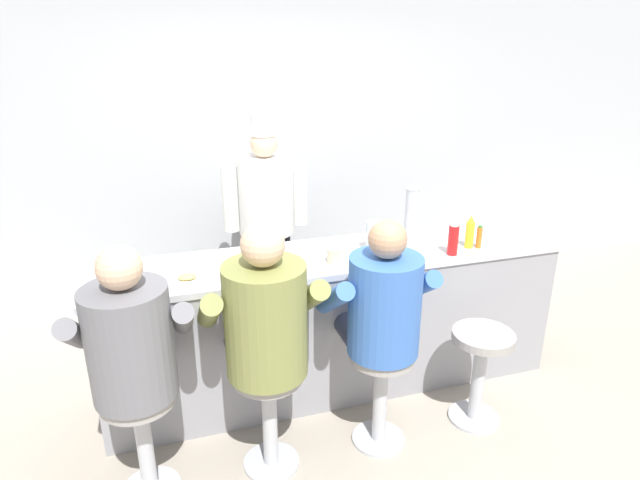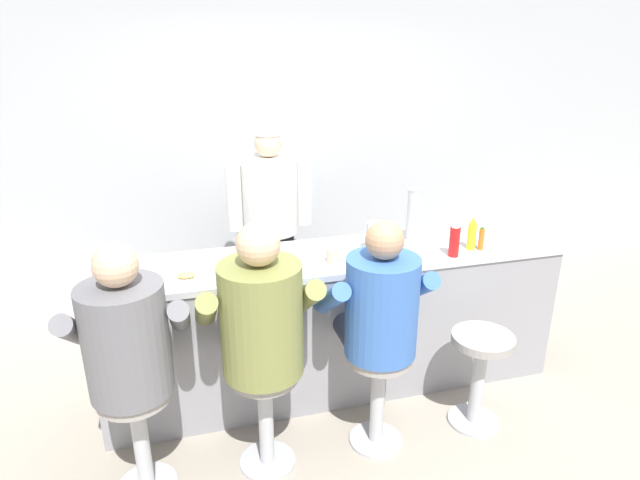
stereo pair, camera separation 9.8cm
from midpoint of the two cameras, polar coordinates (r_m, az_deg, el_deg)
ground_plane at (r=3.68m, az=3.77°, el=-17.61°), size 20.00×20.00×0.00m
wall_back at (r=4.84m, az=-3.37°, el=9.55°), size 10.00×0.06×2.70m
diner_counter at (r=3.66m, az=2.34°, el=-8.62°), size 3.06×0.63×0.98m
ketchup_bottle_red at (r=3.49m, az=14.95°, el=0.11°), size 0.07×0.07×0.25m
mustard_bottle_yellow at (r=3.64m, az=16.64°, el=0.59°), size 0.06×0.06×0.22m
hot_sauce_bottle_orange at (r=3.66m, az=17.57°, el=0.11°), size 0.04×0.04×0.15m
water_pitcher_clear at (r=3.47m, az=6.73°, el=0.30°), size 0.13×0.11×0.20m
breakfast_plate at (r=3.16m, az=-13.18°, el=-3.97°), size 0.24×0.24×0.05m
cereal_bowl at (r=3.22m, az=-9.56°, el=-2.98°), size 0.15×0.15×0.05m
coffee_mug_tan at (r=3.31m, az=2.32°, el=-1.67°), size 0.12×0.08×0.09m
cup_stack_steel at (r=3.70m, az=10.71°, el=2.72°), size 0.10×0.10×0.36m
diner_seated_grey at (r=2.83m, az=-18.85°, el=-10.63°), size 0.62×0.61×1.41m
diner_seated_olive at (r=2.84m, az=-5.35°, el=-8.94°), size 0.65×0.64×1.45m
diner_seated_blue at (r=3.01m, az=7.25°, el=-7.69°), size 0.61×0.60×1.40m
empty_stool_round at (r=3.49m, az=17.48°, el=-12.60°), size 0.37×0.37×0.63m
cook_in_whites_near at (r=4.31m, az=-4.68°, el=2.86°), size 0.69×0.44×1.76m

